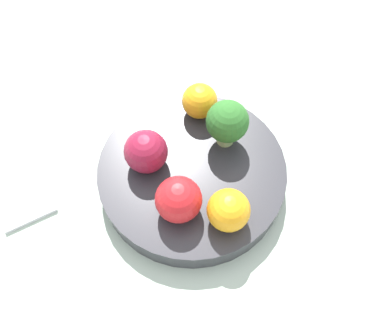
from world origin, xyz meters
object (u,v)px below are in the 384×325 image
(bowl, at_px, (192,173))
(broccoli, at_px, (227,122))
(apple_red, at_px, (179,200))
(orange_back, at_px, (200,101))
(apple_green, at_px, (146,152))
(orange_front, at_px, (228,210))
(spoon, at_px, (30,216))

(bowl, height_order, broccoli, broccoli)
(bowl, height_order, apple_red, apple_red)
(broccoli, xyz_separation_m, orange_back, (0.01, -0.06, -0.02))
(orange_back, bearing_deg, bowl, 59.96)
(bowl, height_order, apple_green, apple_green)
(apple_green, relative_size, orange_back, 1.13)
(broccoli, xyz_separation_m, orange_front, (0.05, 0.10, -0.01))
(apple_green, relative_size, spoon, 0.80)
(bowl, xyz_separation_m, orange_back, (-0.04, -0.08, 0.04))
(broccoli, bearing_deg, orange_front, 65.22)
(apple_red, distance_m, orange_back, 0.15)
(apple_red, relative_size, orange_front, 1.10)
(bowl, relative_size, orange_back, 5.04)
(broccoli, bearing_deg, orange_back, -78.12)
(bowl, bearing_deg, orange_front, 96.62)
(broccoli, relative_size, apple_red, 1.26)
(orange_front, distance_m, orange_back, 0.16)
(broccoli, height_order, orange_back, broccoli)
(broccoli, relative_size, apple_green, 1.27)
(orange_front, bearing_deg, apple_green, -61.49)
(broccoli, distance_m, spoon, 0.28)
(broccoli, xyz_separation_m, apple_green, (0.11, -0.01, -0.01))
(orange_back, bearing_deg, apple_red, 56.79)
(apple_green, bearing_deg, apple_red, 99.17)
(broccoli, distance_m, apple_green, 0.11)
(bowl, bearing_deg, orange_back, -120.04)
(orange_back, bearing_deg, spoon, 10.12)
(apple_green, height_order, orange_front, apple_green)
(bowl, distance_m, apple_green, 0.07)
(broccoli, distance_m, orange_front, 0.11)
(apple_green, bearing_deg, bowl, 151.26)
(apple_red, bearing_deg, bowl, -127.80)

